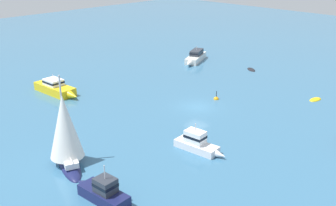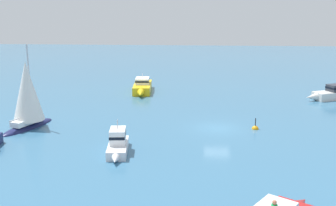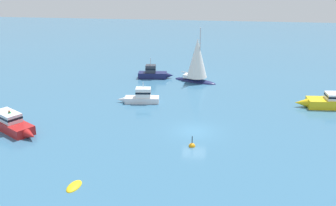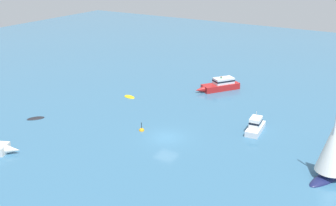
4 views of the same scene
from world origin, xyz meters
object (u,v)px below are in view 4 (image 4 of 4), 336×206
(powerboat_1, at_px, (256,126))
(rib, at_px, (36,119))
(skiff, at_px, (129,97))
(yacht, at_px, (334,150))
(launch, at_px, (220,85))
(channel_buoy, at_px, (142,131))

(powerboat_1, xyz_separation_m, rib, (-26.34, -11.58, -0.74))
(skiff, height_order, rib, skiff)
(skiff, distance_m, powerboat_1, 20.83)
(skiff, relative_size, yacht, 0.25)
(rib, bearing_deg, yacht, 134.75)
(launch, relative_size, yacht, 0.83)
(launch, xyz_separation_m, yacht, (20.45, -18.65, 2.19))
(launch, distance_m, yacht, 27.76)
(yacht, height_order, channel_buoy, yacht)
(yacht, distance_m, channel_buoy, 22.32)
(yacht, bearing_deg, launch, -111.07)
(skiff, relative_size, launch, 0.29)
(skiff, bearing_deg, channel_buoy, 142.22)
(powerboat_1, relative_size, rib, 2.23)
(launch, height_order, yacht, yacht)
(launch, bearing_deg, rib, 0.54)
(rib, xyz_separation_m, channel_buoy, (14.24, 4.28, 0.01))
(launch, relative_size, powerboat_1, 1.31)
(rib, bearing_deg, launch, -177.02)
(launch, distance_m, channel_buoy, 19.56)
(skiff, relative_size, powerboat_1, 0.39)
(yacht, relative_size, channel_buoy, 6.03)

